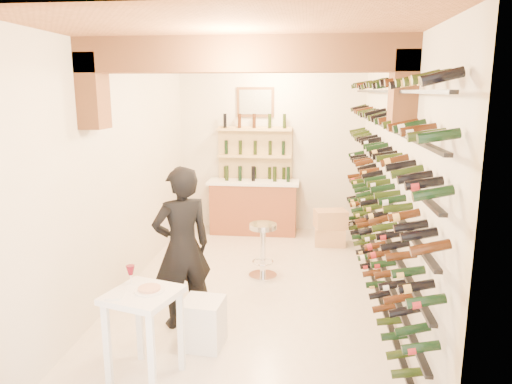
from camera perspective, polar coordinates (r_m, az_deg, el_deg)
ground at (r=6.59m, az=-0.29°, el=-11.68°), size 6.00×6.00×0.00m
room_shell at (r=5.78m, az=-0.60°, el=8.08°), size 3.52×6.02×3.21m
wine_rack at (r=6.15m, az=14.03°, el=1.36°), size 0.32×5.70×2.56m
back_counter at (r=8.95m, az=-0.29°, el=-1.62°), size 1.70×0.62×1.29m
back_shelving at (r=9.05m, az=-0.12°, el=2.65°), size 1.40×0.31×2.73m
tasting_table at (r=4.59m, az=-13.42°, el=-13.41°), size 0.74×0.74×1.05m
white_stool at (r=5.20m, az=-6.37°, el=-15.43°), size 0.45×0.45×0.52m
person at (r=5.43m, az=-8.89°, el=-6.62°), size 0.81×0.75×1.86m
chrome_barstool at (r=6.85m, az=0.83°, el=-6.57°), size 0.41×0.41×0.80m
crate_lower at (r=8.43m, az=8.91°, el=-5.29°), size 0.53×0.37×0.32m
crate_upper at (r=8.34m, az=8.98°, el=-3.23°), size 0.60×0.47×0.31m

